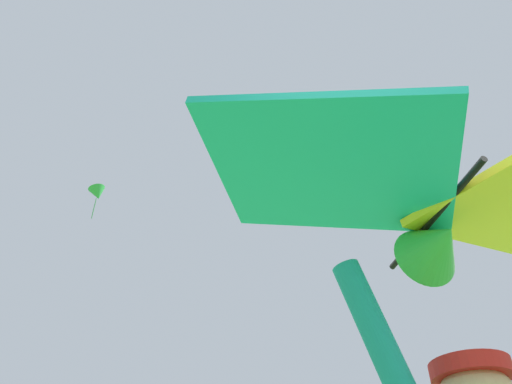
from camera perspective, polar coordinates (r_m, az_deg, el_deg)
held_stunt_kite at (r=1.93m, az=20.15°, el=-0.78°), size 1.85×1.14×0.41m
distant_kite_yellow_far_center at (r=34.33m, az=1.10°, el=-0.10°), size 1.06×1.07×0.38m
distant_kite_green_high_left at (r=35.49m, az=-17.60°, el=-0.17°), size 1.75×1.55×2.71m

